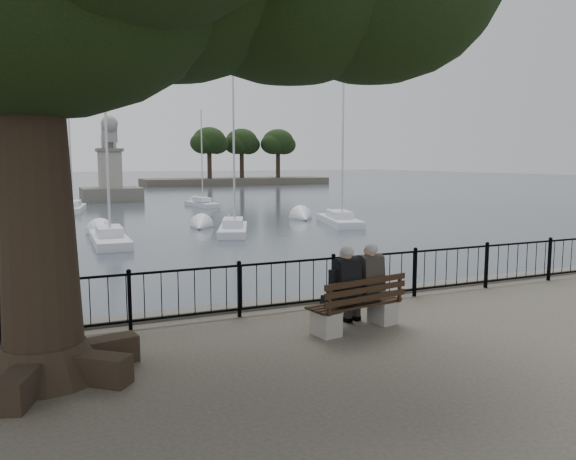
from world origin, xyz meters
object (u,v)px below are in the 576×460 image
bench (357,311)px  person_left (341,291)px  person_right (365,287)px  lion_monument (110,180)px

bench → person_left: bearing=170.6°
bench → person_left: size_ratio=1.24×
bench → person_left: person_left is taller
bench → person_right: bearing=32.2°
bench → lion_monument: lion_monument is taller
person_left → person_right: same height
bench → person_right: 0.46m
person_right → lion_monument: 48.88m
lion_monument → person_right: bearing=-91.3°
bench → lion_monument: (1.38, 49.02, 0.71)m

